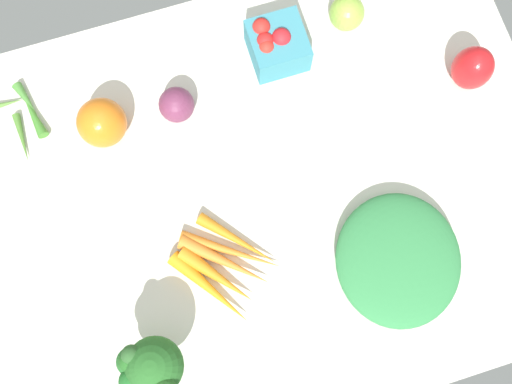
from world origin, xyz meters
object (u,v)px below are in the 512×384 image
object	(u,v)px
carrot_bunch	(222,266)
berry_basket	(276,45)
broccoli_head	(150,368)
bell_pepper_red	(472,68)
heirloom_tomato_green	(347,13)
bell_pepper_orange	(102,123)
okra_pile	(19,113)
red_onion_near_basket	(177,105)
leafy_greens_clump	(398,260)

from	to	relation	value
carrot_bunch	berry_basket	size ratio (longest dim) A/B	2.10
broccoli_head	berry_basket	size ratio (longest dim) A/B	1.38
bell_pepper_red	berry_basket	xyz separation A→B (cm)	(30.26, -14.21, -0.61)
carrot_bunch	broccoli_head	xyz separation A→B (cm)	(13.86, 11.71, 7.27)
berry_basket	heirloom_tomato_green	bearing A→B (deg)	-170.19
bell_pepper_orange	heirloom_tomato_green	bearing A→B (deg)	-170.73
heirloom_tomato_green	bell_pepper_orange	xyz separation A→B (cm)	(45.69, 7.45, 1.14)
broccoli_head	berry_basket	world-z (taller)	broccoli_head
broccoli_head	carrot_bunch	bearing A→B (deg)	-139.80
bell_pepper_orange	okra_pile	size ratio (longest dim) A/B	0.58
red_onion_near_basket	leafy_greens_clump	bearing A→B (deg)	126.95
okra_pile	berry_basket	size ratio (longest dim) A/B	1.54
heirloom_tomato_green	broccoli_head	distance (cm)	67.27
heirloom_tomato_green	broccoli_head	xyz separation A→B (cm)	(47.31, 47.51, 5.43)
leafy_greens_clump	bell_pepper_orange	distance (cm)	53.28
leafy_greens_clump	carrot_bunch	xyz separation A→B (cm)	(27.21, -7.43, -1.29)
heirloom_tomato_green	okra_pile	bearing A→B (deg)	0.09
bell_pepper_red	heirloom_tomato_green	bearing A→B (deg)	-45.12
okra_pile	berry_basket	distance (cm)	45.83
carrot_bunch	broccoli_head	size ratio (longest dim) A/B	1.52
red_onion_near_basket	broccoli_head	size ratio (longest dim) A/B	0.47
berry_basket	okra_pile	bearing A→B (deg)	-2.86
heirloom_tomato_green	berry_basket	xyz separation A→B (cm)	(13.75, 2.38, 0.67)
heirloom_tomato_green	berry_basket	world-z (taller)	berry_basket
red_onion_near_basket	bell_pepper_red	world-z (taller)	bell_pepper_red
heirloom_tomato_green	broccoli_head	world-z (taller)	broccoli_head
heirloom_tomato_green	bell_pepper_red	distance (cm)	23.44
berry_basket	bell_pepper_red	bearing A→B (deg)	154.85
heirloom_tomato_green	red_onion_near_basket	world-z (taller)	heirloom_tomato_green
carrot_bunch	bell_pepper_red	size ratio (longest dim) A/B	2.26
red_onion_near_basket	bell_pepper_red	xyz separation A→B (cm)	(-49.57, 9.01, 1.34)
leafy_greens_clump	red_onion_near_basket	bearing A→B (deg)	-53.05
leafy_greens_clump	carrot_bunch	distance (cm)	28.24
leafy_greens_clump	okra_pile	size ratio (longest dim) A/B	1.51
okra_pile	broccoli_head	xyz separation A→B (cm)	(-12.12, 47.42, 7.65)
bell_pepper_red	bell_pepper_orange	bearing A→B (deg)	-8.35
bell_pepper_orange	berry_basket	world-z (taller)	bell_pepper_orange
bell_pepper_orange	berry_basket	xyz separation A→B (cm)	(-31.94, -5.08, -0.47)
berry_basket	leafy_greens_clump	bearing A→B (deg)	100.42
heirloom_tomato_green	red_onion_near_basket	xyz separation A→B (cm)	(33.06, 7.58, -0.06)
red_onion_near_basket	berry_basket	bearing A→B (deg)	-164.93
heirloom_tomato_green	carrot_bunch	distance (cm)	49.03
carrot_bunch	red_onion_near_basket	world-z (taller)	red_onion_near_basket
red_onion_near_basket	bell_pepper_red	distance (cm)	50.40
okra_pile	bell_pepper_red	distance (cm)	77.79
berry_basket	bell_pepper_orange	bearing A→B (deg)	9.03
broccoli_head	berry_basket	distance (cm)	56.45
heirloom_tomato_green	berry_basket	distance (cm)	13.97
broccoli_head	berry_basket	xyz separation A→B (cm)	(-33.56, -45.14, -4.76)
carrot_bunch	leafy_greens_clump	bearing A→B (deg)	164.73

